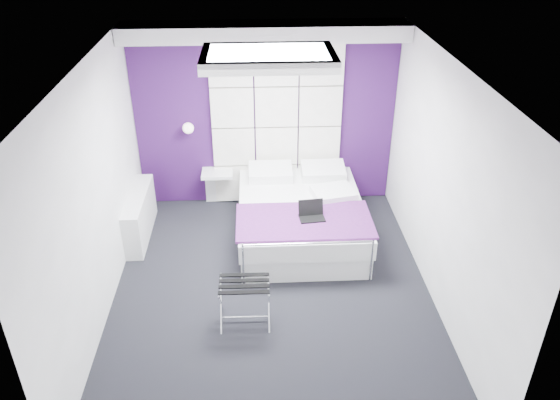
# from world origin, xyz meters

# --- Properties ---
(floor) EXTENTS (4.40, 4.40, 0.00)m
(floor) POSITION_xyz_m (0.00, 0.00, 0.00)
(floor) COLOR black
(floor) RESTS_ON ground
(ceiling) EXTENTS (4.40, 4.40, 0.00)m
(ceiling) POSITION_xyz_m (0.00, 0.00, 2.60)
(ceiling) COLOR white
(ceiling) RESTS_ON wall_back
(wall_back) EXTENTS (3.60, 0.00, 3.60)m
(wall_back) POSITION_xyz_m (0.00, 2.20, 1.30)
(wall_back) COLOR silver
(wall_back) RESTS_ON floor
(wall_left) EXTENTS (0.00, 4.40, 4.40)m
(wall_left) POSITION_xyz_m (-1.80, 0.00, 1.30)
(wall_left) COLOR silver
(wall_left) RESTS_ON floor
(wall_right) EXTENTS (0.00, 4.40, 4.40)m
(wall_right) POSITION_xyz_m (1.80, 0.00, 1.30)
(wall_right) COLOR silver
(wall_right) RESTS_ON floor
(accent_wall) EXTENTS (3.58, 0.02, 2.58)m
(accent_wall) POSITION_xyz_m (0.00, 2.19, 1.30)
(accent_wall) COLOR #341048
(accent_wall) RESTS_ON wall_back
(soffit) EXTENTS (3.58, 0.50, 0.20)m
(soffit) POSITION_xyz_m (0.00, 1.95, 2.50)
(soffit) COLOR white
(soffit) RESTS_ON wall_back
(headboard) EXTENTS (1.80, 0.08, 2.30)m
(headboard) POSITION_xyz_m (0.15, 2.14, 1.17)
(headboard) COLOR silver
(headboard) RESTS_ON wall_back
(skylight) EXTENTS (1.36, 0.86, 0.12)m
(skylight) POSITION_xyz_m (0.00, 0.60, 2.55)
(skylight) COLOR white
(skylight) RESTS_ON ceiling
(wall_lamp) EXTENTS (0.15, 0.15, 0.15)m
(wall_lamp) POSITION_xyz_m (-1.05, 2.06, 1.22)
(wall_lamp) COLOR white
(wall_lamp) RESTS_ON wall_back
(radiator) EXTENTS (0.22, 1.20, 0.60)m
(radiator) POSITION_xyz_m (-1.69, 1.30, 0.30)
(radiator) COLOR white
(radiator) RESTS_ON floor
(bed) EXTENTS (1.64, 1.98, 0.70)m
(bed) POSITION_xyz_m (0.41, 1.15, 0.29)
(bed) COLOR white
(bed) RESTS_ON floor
(nightstand) EXTENTS (0.44, 0.34, 0.05)m
(nightstand) POSITION_xyz_m (-0.70, 2.02, 0.53)
(nightstand) COLOR white
(nightstand) RESTS_ON wall_back
(luggage_rack) EXTENTS (0.52, 0.38, 0.51)m
(luggage_rack) POSITION_xyz_m (-0.31, -0.46, 0.26)
(luggage_rack) COLOR silver
(luggage_rack) RESTS_ON floor
(laptop) EXTENTS (0.30, 0.22, 0.22)m
(laptop) POSITION_xyz_m (0.51, 0.72, 0.61)
(laptop) COLOR black
(laptop) RESTS_ON bed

